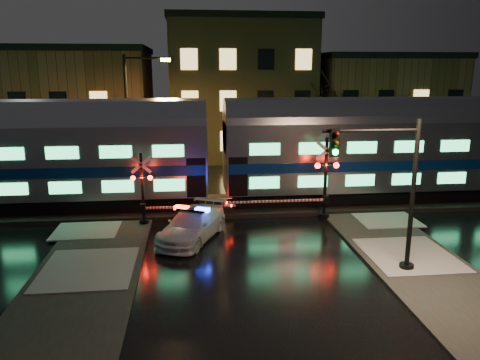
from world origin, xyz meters
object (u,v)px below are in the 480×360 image
(crossing_signal_right, at_px, (319,187))
(crossing_signal_left, at_px, (150,197))
(streetlight, at_px, (132,115))
(traffic_light, at_px, (390,194))
(police_car, at_px, (192,225))

(crossing_signal_right, distance_m, crossing_signal_left, 8.56)
(crossing_signal_left, height_order, streetlight, streetlight)
(crossing_signal_right, relative_size, traffic_light, 1.03)
(crossing_signal_right, height_order, traffic_light, traffic_light)
(streetlight, bearing_deg, crossing_signal_right, -33.70)
(crossing_signal_right, relative_size, streetlight, 0.71)
(police_car, xyz_separation_m, streetlight, (-3.52, 8.83, 4.21))
(crossing_signal_right, height_order, streetlight, streetlight)
(crossing_signal_right, height_order, crossing_signal_left, crossing_signal_right)
(crossing_signal_left, height_order, traffic_light, traffic_light)
(crossing_signal_left, bearing_deg, streetlight, 102.43)
(crossing_signal_left, relative_size, traffic_light, 0.88)
(crossing_signal_right, relative_size, crossing_signal_left, 1.17)
(police_car, xyz_separation_m, crossing_signal_right, (6.51, 2.14, 1.09))
(crossing_signal_right, bearing_deg, crossing_signal_left, -179.90)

